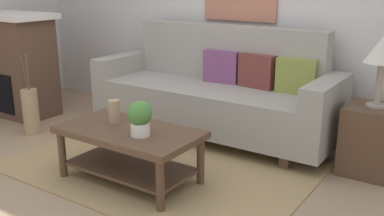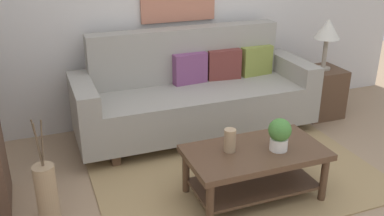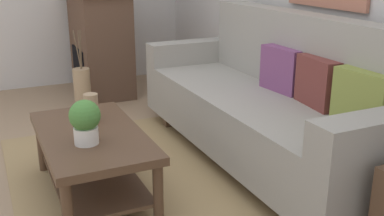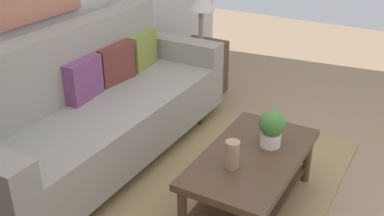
{
  "view_description": "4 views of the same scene",
  "coord_description": "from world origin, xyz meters",
  "px_view_note": "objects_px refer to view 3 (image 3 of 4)",
  "views": [
    {
      "loc": [
        2.16,
        -2.22,
        1.54
      ],
      "look_at": [
        0.13,
        0.79,
        0.47
      ],
      "focal_mm": 41.5,
      "sensor_mm": 36.0,
      "label": 1
    },
    {
      "loc": [
        -1.55,
        -2.45,
        2.04
      ],
      "look_at": [
        -0.25,
        0.96,
        0.5
      ],
      "focal_mm": 40.3,
      "sensor_mm": 36.0,
      "label": 2
    },
    {
      "loc": [
        2.62,
        -0.39,
        1.46
      ],
      "look_at": [
        -0.12,
        0.89,
        0.46
      ],
      "focal_mm": 42.81,
      "sensor_mm": 36.0,
      "label": 3
    },
    {
      "loc": [
        -2.44,
        -0.76,
        2.04
      ],
      "look_at": [
        0.1,
        0.68,
        0.59
      ],
      "focal_mm": 42.55,
      "sensor_mm": 36.0,
      "label": 4
    }
  ],
  "objects_px": {
    "throw_pillow_maroon": "(318,82)",
    "throw_pillow_olive": "(362,98)",
    "tabletop_vase": "(91,108)",
    "couch": "(266,104)",
    "potted_plant_tabletop": "(85,120)",
    "floor_vase": "(83,93)",
    "fireplace": "(100,40)",
    "throw_pillow_plum": "(282,69)",
    "coffee_table": "(92,149)"
  },
  "relations": [
    {
      "from": "couch",
      "to": "throw_pillow_olive",
      "type": "distance_m",
      "value": 0.83
    },
    {
      "from": "throw_pillow_maroon",
      "to": "throw_pillow_olive",
      "type": "relative_size",
      "value": 1.0
    },
    {
      "from": "throw_pillow_maroon",
      "to": "potted_plant_tabletop",
      "type": "relative_size",
      "value": 1.37
    },
    {
      "from": "throw_pillow_maroon",
      "to": "fireplace",
      "type": "height_order",
      "value": "fireplace"
    },
    {
      "from": "fireplace",
      "to": "floor_vase",
      "type": "xyz_separation_m",
      "value": [
        0.72,
        -0.37,
        -0.35
      ]
    },
    {
      "from": "tabletop_vase",
      "to": "throw_pillow_plum",
      "type": "bearing_deg",
      "value": 82.31
    },
    {
      "from": "throw_pillow_maroon",
      "to": "potted_plant_tabletop",
      "type": "xyz_separation_m",
      "value": [
        -0.21,
        -1.48,
        -0.11
      ]
    },
    {
      "from": "throw_pillow_plum",
      "to": "tabletop_vase",
      "type": "bearing_deg",
      "value": -97.69
    },
    {
      "from": "throw_pillow_olive",
      "to": "coffee_table",
      "type": "distance_m",
      "value": 1.65
    },
    {
      "from": "throw_pillow_maroon",
      "to": "floor_vase",
      "type": "relative_size",
      "value": 0.78
    },
    {
      "from": "couch",
      "to": "throw_pillow_plum",
      "type": "height_order",
      "value": "couch"
    },
    {
      "from": "potted_plant_tabletop",
      "to": "floor_vase",
      "type": "height_order",
      "value": "potted_plant_tabletop"
    },
    {
      "from": "throw_pillow_maroon",
      "to": "throw_pillow_olive",
      "type": "xyz_separation_m",
      "value": [
        0.39,
        0.0,
        0.0
      ]
    },
    {
      "from": "throw_pillow_maroon",
      "to": "throw_pillow_olive",
      "type": "distance_m",
      "value": 0.39
    },
    {
      "from": "coffee_table",
      "to": "potted_plant_tabletop",
      "type": "bearing_deg",
      "value": -20.08
    },
    {
      "from": "coffee_table",
      "to": "floor_vase",
      "type": "bearing_deg",
      "value": 170.16
    },
    {
      "from": "coffee_table",
      "to": "fireplace",
      "type": "bearing_deg",
      "value": 164.26
    },
    {
      "from": "tabletop_vase",
      "to": "potted_plant_tabletop",
      "type": "height_order",
      "value": "potted_plant_tabletop"
    },
    {
      "from": "tabletop_vase",
      "to": "potted_plant_tabletop",
      "type": "bearing_deg",
      "value": -17.71
    },
    {
      "from": "floor_vase",
      "to": "throw_pillow_maroon",
      "type": "bearing_deg",
      "value": 30.38
    },
    {
      "from": "throw_pillow_olive",
      "to": "fireplace",
      "type": "height_order",
      "value": "fireplace"
    },
    {
      "from": "tabletop_vase",
      "to": "floor_vase",
      "type": "bearing_deg",
      "value": 171.03
    },
    {
      "from": "tabletop_vase",
      "to": "floor_vase",
      "type": "relative_size",
      "value": 0.4
    },
    {
      "from": "throw_pillow_olive",
      "to": "fireplace",
      "type": "bearing_deg",
      "value": -165.94
    },
    {
      "from": "throw_pillow_olive",
      "to": "potted_plant_tabletop",
      "type": "distance_m",
      "value": 1.6
    },
    {
      "from": "throw_pillow_maroon",
      "to": "coffee_table",
      "type": "bearing_deg",
      "value": -104.89
    },
    {
      "from": "fireplace",
      "to": "throw_pillow_maroon",
      "type": "bearing_deg",
      "value": 16.02
    },
    {
      "from": "couch",
      "to": "coffee_table",
      "type": "xyz_separation_m",
      "value": [
        0.02,
        -1.29,
        -0.12
      ]
    },
    {
      "from": "throw_pillow_plum",
      "to": "fireplace",
      "type": "xyz_separation_m",
      "value": [
        -2.28,
        -0.77,
        -0.09
      ]
    },
    {
      "from": "throw_pillow_plum",
      "to": "tabletop_vase",
      "type": "xyz_separation_m",
      "value": [
        -0.18,
        -1.36,
        -0.16
      ]
    },
    {
      "from": "floor_vase",
      "to": "couch",
      "type": "bearing_deg",
      "value": 33.18
    },
    {
      "from": "throw_pillow_maroon",
      "to": "coffee_table",
      "type": "distance_m",
      "value": 1.51
    },
    {
      "from": "throw_pillow_maroon",
      "to": "floor_vase",
      "type": "bearing_deg",
      "value": -149.62
    },
    {
      "from": "couch",
      "to": "fireplace",
      "type": "bearing_deg",
      "value": -164.25
    },
    {
      "from": "coffee_table",
      "to": "throw_pillow_maroon",
      "type": "bearing_deg",
      "value": 75.11
    },
    {
      "from": "throw_pillow_olive",
      "to": "potted_plant_tabletop",
      "type": "height_order",
      "value": "throw_pillow_olive"
    },
    {
      "from": "throw_pillow_plum",
      "to": "floor_vase",
      "type": "xyz_separation_m",
      "value": [
        -1.56,
        -1.14,
        -0.45
      ]
    },
    {
      "from": "couch",
      "to": "tabletop_vase",
      "type": "relative_size",
      "value": 13.34
    },
    {
      "from": "tabletop_vase",
      "to": "couch",
      "type": "bearing_deg",
      "value": 81.55
    },
    {
      "from": "fireplace",
      "to": "floor_vase",
      "type": "height_order",
      "value": "fireplace"
    },
    {
      "from": "couch",
      "to": "throw_pillow_plum",
      "type": "xyz_separation_m",
      "value": [
        0.0,
        0.12,
        0.25
      ]
    },
    {
      "from": "throw_pillow_olive",
      "to": "floor_vase",
      "type": "distance_m",
      "value": 2.64
    },
    {
      "from": "throw_pillow_plum",
      "to": "throw_pillow_olive",
      "type": "bearing_deg",
      "value": 0.0
    },
    {
      "from": "throw_pillow_plum",
      "to": "floor_vase",
      "type": "bearing_deg",
      "value": -143.74
    },
    {
      "from": "throw_pillow_maroon",
      "to": "potted_plant_tabletop",
      "type": "height_order",
      "value": "throw_pillow_maroon"
    },
    {
      "from": "fireplace",
      "to": "floor_vase",
      "type": "distance_m",
      "value": 0.89
    },
    {
      "from": "throw_pillow_maroon",
      "to": "tabletop_vase",
      "type": "height_order",
      "value": "throw_pillow_maroon"
    },
    {
      "from": "throw_pillow_olive",
      "to": "coffee_table",
      "type": "height_order",
      "value": "throw_pillow_olive"
    },
    {
      "from": "couch",
      "to": "throw_pillow_maroon",
      "type": "height_order",
      "value": "couch"
    },
    {
      "from": "throw_pillow_plum",
      "to": "coffee_table",
      "type": "bearing_deg",
      "value": -89.39
    }
  ]
}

